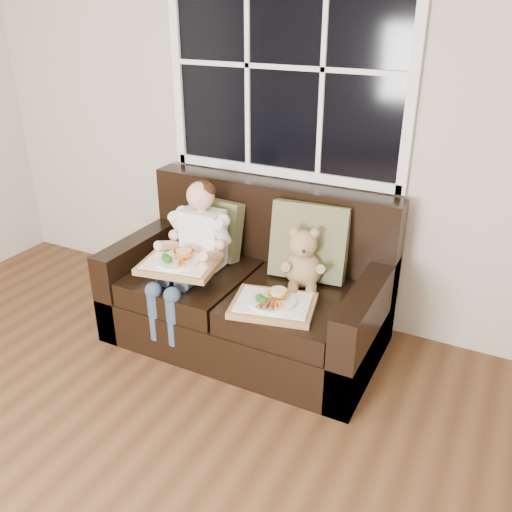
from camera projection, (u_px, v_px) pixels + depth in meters
The scene contains 8 objects.
window_back at pixel (285, 67), 3.27m from camera, with size 1.62×0.04×1.37m.
loveseat at pixel (250, 294), 3.48m from camera, with size 1.70×0.92×0.96m.
pillow_left at pixel (215, 228), 3.60m from camera, with size 0.41×0.22×0.40m.
pillow_right at pixel (309, 241), 3.30m from camera, with size 0.49×0.27×0.48m.
child at pixel (195, 243), 3.37m from camera, with size 0.39×0.60×0.88m.
teddy_bear at pixel (303, 262), 3.22m from camera, with size 0.28×0.33×0.39m.
tray_left at pixel (179, 263), 3.28m from camera, with size 0.51×0.42×0.10m.
tray_right at pixel (273, 304), 3.03m from camera, with size 0.53×0.44×0.10m.
Camera 1 is at (1.57, -0.67, 2.02)m, focal length 38.00 mm.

